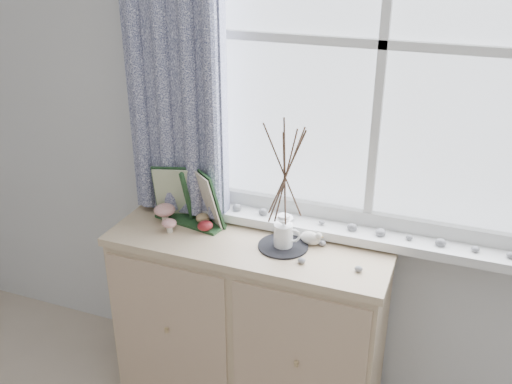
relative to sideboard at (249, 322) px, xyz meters
The scene contains 8 objects.
sideboard is the anchor object (origin of this frame).
botanical_book 0.63m from the sideboard, behind, with size 0.38×0.13×0.26m, color #1D3C1F, non-canonical shape.
toadstool_cluster 0.62m from the sideboard, behind, with size 0.14×0.15×0.09m.
wooden_eggs 0.52m from the sideboard, 165.29° to the left, with size 0.14×0.18×0.07m.
songbird_figurine 0.52m from the sideboard, 13.83° to the left, with size 0.12×0.06×0.06m, color silver, non-canonical shape.
crocheted_doily 0.45m from the sideboard, ahead, with size 0.21×0.21×0.01m, color black.
twig_pitcher 0.78m from the sideboard, ahead, with size 0.27×0.27×0.59m.
sideboard_pebbles 0.56m from the sideboard, ahead, with size 0.25×0.19×0.02m.
Camera 1 is at (0.63, -0.19, 2.04)m, focal length 40.00 mm.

